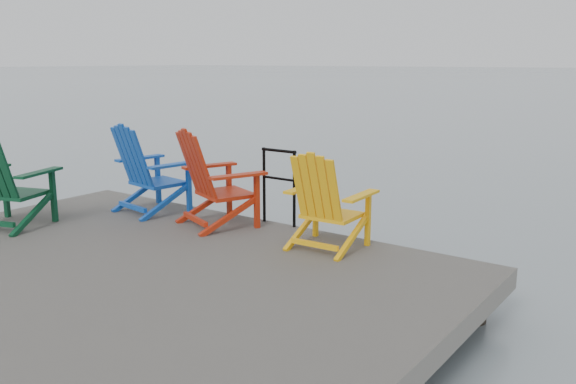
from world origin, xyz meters
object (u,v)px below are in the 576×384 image
Objects in this scene: chair_blue at (148,169)px; chair_green at (5,179)px; chair_red at (214,178)px; chair_yellow at (326,201)px; handrail at (279,179)px.

chair_green is at bearing -109.61° from chair_blue.
chair_red is 1.12× the size of chair_yellow.
handrail is 0.80× the size of chair_green.
chair_blue reaches higher than handrail.
handrail is at bearing 19.85° from chair_green.
chair_red reaches higher than handrail.
handrail is 3.15m from chair_green.
chair_green is at bearing -142.03° from handrail.
handrail is 0.81× the size of chair_blue.
chair_green reaches higher than handrail.
chair_yellow is (2.65, 0.01, -0.06)m from chair_blue.
chair_yellow is (3.44, 1.46, -0.06)m from chair_green.
handrail is at bearing 62.19° from chair_red.
chair_blue is 0.99× the size of chair_red.
chair_green is 1.00× the size of chair_blue.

